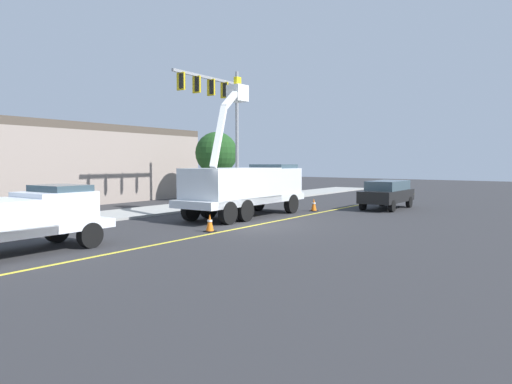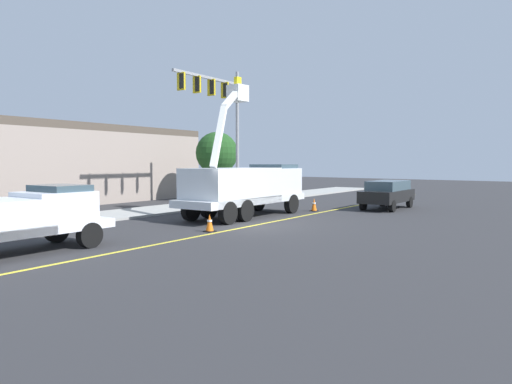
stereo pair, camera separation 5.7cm
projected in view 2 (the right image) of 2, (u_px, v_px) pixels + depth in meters
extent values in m
plane|color=#2D2D30|center=(250.00, 226.00, 20.32)|extent=(120.00, 120.00, 0.00)
cube|color=#9E9E99|center=(128.00, 213.00, 24.91)|extent=(60.09, 8.66, 0.12)
cube|color=yellow|center=(250.00, 226.00, 20.32)|extent=(49.83, 4.38, 0.01)
cube|color=silver|center=(244.00, 199.00, 23.80)|extent=(8.38, 3.18, 0.36)
cube|color=silver|center=(272.00, 183.00, 25.90)|extent=(2.81, 2.56, 1.60)
cube|color=#384C56|center=(274.00, 170.00, 26.02)|extent=(1.98, 2.24, 0.64)
cube|color=silver|center=(232.00, 186.00, 22.95)|extent=(5.44, 2.93, 1.80)
cube|color=white|center=(219.00, 136.00, 22.49)|extent=(2.00, 1.20, 3.15)
cube|color=white|center=(231.00, 99.00, 24.54)|extent=(2.58, 1.49, 1.46)
cube|color=white|center=(238.00, 93.00, 25.79)|extent=(0.90, 0.90, 0.90)
cube|color=yellow|center=(238.00, 83.00, 25.75)|extent=(0.36, 0.24, 0.60)
cylinder|color=black|center=(258.00, 202.00, 26.82)|extent=(1.07, 0.43, 1.04)
cylinder|color=black|center=(291.00, 204.00, 25.54)|extent=(1.07, 0.43, 1.04)
cylinder|color=black|center=(209.00, 208.00, 23.25)|extent=(1.07, 0.43, 1.04)
cylinder|color=black|center=(245.00, 211.00, 21.97)|extent=(1.07, 0.43, 1.04)
cylinder|color=black|center=(191.00, 210.00, 22.18)|extent=(1.07, 0.43, 1.04)
cylinder|color=black|center=(228.00, 213.00, 20.90)|extent=(1.07, 0.43, 1.04)
cube|color=white|center=(18.00, 229.00, 14.21)|extent=(5.76, 2.57, 0.30)
cube|color=white|center=(55.00, 208.00, 15.18)|extent=(2.17, 2.10, 1.10)
cube|color=#384C56|center=(60.00, 193.00, 15.31)|extent=(1.49, 1.87, 0.56)
cylinder|color=black|center=(56.00, 230.00, 16.28)|extent=(0.86, 0.37, 0.84)
cylinder|color=black|center=(90.00, 235.00, 15.20)|extent=(0.86, 0.37, 0.84)
cube|color=black|center=(387.00, 196.00, 27.88)|extent=(4.94, 2.30, 0.70)
cube|color=#384C56|center=(388.00, 186.00, 27.96)|extent=(3.58, 1.96, 0.60)
cylinder|color=black|center=(392.00, 206.00, 26.08)|extent=(0.70, 0.30, 0.68)
cylinder|color=black|center=(363.00, 205.00, 27.06)|extent=(0.70, 0.30, 0.68)
cylinder|color=black|center=(409.00, 202.00, 28.76)|extent=(0.70, 0.30, 0.68)
cylinder|color=black|center=(383.00, 201.00, 29.73)|extent=(0.70, 0.30, 0.68)
cube|color=black|center=(210.00, 231.00, 18.75)|extent=(0.40, 0.40, 0.04)
cone|color=orange|center=(210.00, 222.00, 18.73)|extent=(0.32, 0.32, 0.67)
cylinder|color=white|center=(210.00, 221.00, 18.72)|extent=(0.20, 0.20, 0.08)
cube|color=black|center=(314.00, 211.00, 26.62)|extent=(0.40, 0.40, 0.04)
cone|color=orange|center=(314.00, 204.00, 26.60)|extent=(0.32, 0.32, 0.70)
cylinder|color=white|center=(314.00, 203.00, 26.59)|extent=(0.20, 0.20, 0.08)
cylinder|color=gray|center=(237.00, 138.00, 31.02)|extent=(0.22, 0.22, 8.79)
cube|color=gray|center=(208.00, 78.00, 28.34)|extent=(5.97, 0.66, 0.16)
cube|color=gold|center=(225.00, 90.00, 29.74)|extent=(0.17, 0.57, 1.00)
cube|color=black|center=(226.00, 90.00, 29.68)|extent=(0.23, 0.34, 0.84)
cube|color=gold|center=(211.00, 87.00, 28.65)|extent=(0.17, 0.57, 1.00)
cube|color=black|center=(213.00, 87.00, 28.59)|extent=(0.23, 0.34, 0.84)
cube|color=gold|center=(197.00, 84.00, 27.56)|extent=(0.17, 0.57, 1.00)
cube|color=black|center=(198.00, 84.00, 27.50)|extent=(0.23, 0.34, 0.84)
cube|color=gold|center=(181.00, 81.00, 26.47)|extent=(0.17, 0.57, 1.00)
cube|color=black|center=(182.00, 81.00, 26.41)|extent=(0.23, 0.34, 0.84)
cube|color=gray|center=(54.00, 168.00, 32.95)|extent=(20.59, 11.31, 4.86)
cube|color=#4C4238|center=(53.00, 130.00, 32.77)|extent=(20.59, 11.31, 0.50)
cylinder|color=brown|center=(217.00, 184.00, 34.03)|extent=(0.32, 0.32, 2.40)
sphere|color=#1E471C|center=(217.00, 153.00, 33.89)|extent=(3.08, 3.08, 3.08)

